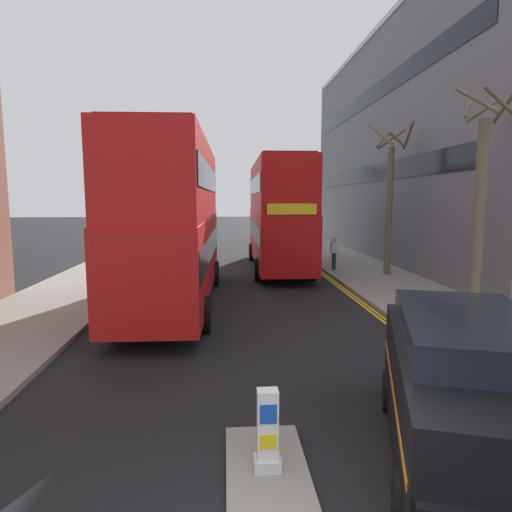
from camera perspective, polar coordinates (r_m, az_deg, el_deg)
name	(u,v)px	position (r m, az deg, el deg)	size (l,w,h in m)	color
sidewalk_right	(377,278)	(20.91, 15.61, -2.78)	(4.00, 80.00, 0.14)	gray
sidewalk_left	(90,282)	(20.57, -20.95, -3.17)	(4.00, 80.00, 0.14)	gray
kerb_line_outer	(345,289)	(18.42, 11.53, -4.23)	(0.10, 56.00, 0.01)	yellow
kerb_line_inner	(341,289)	(18.37, 11.05, -4.24)	(0.10, 56.00, 0.01)	yellow
traffic_island	(267,472)	(6.51, 1.50, -26.46)	(1.10, 2.20, 0.10)	gray
keep_left_bollard	(268,433)	(6.21, 1.52, -22.19)	(0.36, 0.28, 1.11)	silver
double_decker_bus_away	(174,218)	(15.31, -10.69, 4.88)	(2.96, 10.86, 5.64)	red
double_decker_bus_oncoming	(278,212)	(22.92, 2.91, 5.80)	(2.95, 10.85, 5.64)	#B20F0F
taxi_minivan	(468,396)	(6.74, 26.03, -16.11)	(3.27, 5.16, 2.12)	black
pedestrian_far	(334,253)	(22.31, 10.19, 0.39)	(0.34, 0.22, 1.62)	#2D2D38
street_tree_near	(299,203)	(34.91, 5.64, 6.88)	(1.74, 1.69, 6.44)	#6B6047
street_tree_mid	(480,205)	(15.26, 27.25, 6.00)	(1.69, 1.70, 6.91)	#6B6047
street_tree_far	(389,199)	(21.50, 17.08, 7.14)	(2.01, 1.94, 7.06)	#6B6047
townhouse_terrace_right	(449,147)	(30.51, 23.91, 12.91)	(10.08, 28.00, 13.84)	slate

